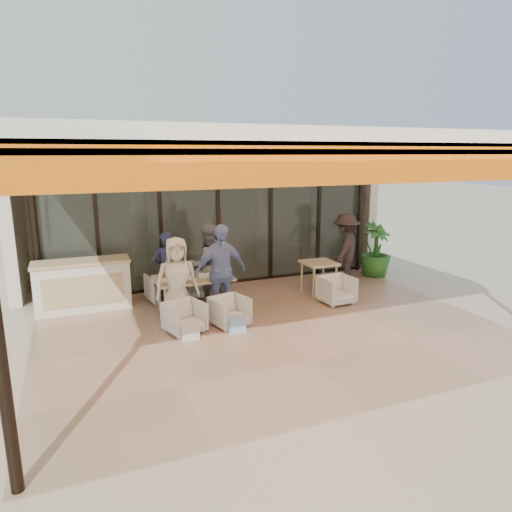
% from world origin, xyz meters
% --- Properties ---
extents(ground, '(70.00, 70.00, 0.00)m').
position_xyz_m(ground, '(0.00, 0.00, 0.00)').
color(ground, '#C6B293').
rests_on(ground, ground).
extents(terrace_floor, '(8.00, 6.00, 0.01)m').
position_xyz_m(terrace_floor, '(0.00, 0.00, 0.01)').
color(terrace_floor, tan).
rests_on(terrace_floor, ground).
extents(terrace_structure, '(8.00, 6.00, 3.40)m').
position_xyz_m(terrace_structure, '(0.00, -0.26, 3.25)').
color(terrace_structure, silver).
rests_on(terrace_structure, ground).
extents(glass_storefront, '(8.08, 0.10, 3.20)m').
position_xyz_m(glass_storefront, '(0.00, 3.00, 1.60)').
color(glass_storefront, '#9EADA3').
rests_on(glass_storefront, ground).
extents(interior_block, '(9.05, 3.62, 3.52)m').
position_xyz_m(interior_block, '(0.01, 5.31, 2.23)').
color(interior_block, silver).
rests_on(interior_block, ground).
extents(host_counter, '(1.85, 0.65, 1.04)m').
position_xyz_m(host_counter, '(-3.09, 2.30, 0.53)').
color(host_counter, silver).
rests_on(host_counter, ground).
extents(dining_table, '(1.50, 0.90, 0.93)m').
position_xyz_m(dining_table, '(-1.08, 1.31, 0.69)').
color(dining_table, '#D2B380').
rests_on(dining_table, ground).
extents(chair_far_left, '(0.74, 0.71, 0.67)m').
position_xyz_m(chair_far_left, '(-1.49, 2.25, 0.34)').
color(chair_far_left, silver).
rests_on(chair_far_left, ground).
extents(chair_far_right, '(0.70, 0.67, 0.61)m').
position_xyz_m(chair_far_right, '(-0.65, 2.25, 0.31)').
color(chair_far_right, silver).
rests_on(chair_far_right, ground).
extents(chair_near_left, '(0.76, 0.73, 0.63)m').
position_xyz_m(chair_near_left, '(-1.49, 0.35, 0.32)').
color(chair_near_left, silver).
rests_on(chair_near_left, ground).
extents(chair_near_right, '(0.74, 0.71, 0.62)m').
position_xyz_m(chair_near_right, '(-0.65, 0.35, 0.31)').
color(chair_near_right, silver).
rests_on(chair_near_right, ground).
extents(diner_navy, '(0.60, 0.40, 1.61)m').
position_xyz_m(diner_navy, '(-1.49, 1.75, 0.81)').
color(diner_navy, '#171D34').
rests_on(diner_navy, ground).
extents(diner_grey, '(0.91, 0.75, 1.72)m').
position_xyz_m(diner_grey, '(-0.65, 1.75, 0.86)').
color(diner_grey, slate).
rests_on(diner_grey, ground).
extents(diner_cream, '(0.85, 0.59, 1.65)m').
position_xyz_m(diner_cream, '(-1.49, 0.85, 0.82)').
color(diner_cream, beige).
rests_on(diner_cream, ground).
extents(diner_periwinkle, '(1.13, 0.62, 1.83)m').
position_xyz_m(diner_periwinkle, '(-0.65, 0.85, 0.92)').
color(diner_periwinkle, '#7385C0').
rests_on(diner_periwinkle, ground).
extents(tote_bag_cream, '(0.30, 0.10, 0.34)m').
position_xyz_m(tote_bag_cream, '(-1.49, -0.05, 0.17)').
color(tote_bag_cream, silver).
rests_on(tote_bag_cream, ground).
extents(tote_bag_blue, '(0.30, 0.10, 0.34)m').
position_xyz_m(tote_bag_blue, '(-0.65, -0.05, 0.17)').
color(tote_bag_blue, '#99BFD8').
rests_on(tote_bag_blue, ground).
extents(side_table, '(0.70, 0.70, 0.74)m').
position_xyz_m(side_table, '(1.86, 1.46, 0.64)').
color(side_table, '#D2B380').
rests_on(side_table, ground).
extents(side_chair, '(0.67, 0.63, 0.66)m').
position_xyz_m(side_chair, '(1.86, 0.71, 0.33)').
color(side_chair, silver).
rests_on(side_chair, ground).
extents(standing_woman, '(1.26, 1.22, 1.73)m').
position_xyz_m(standing_woman, '(2.86, 1.95, 0.86)').
color(standing_woman, black).
rests_on(standing_woman, ground).
extents(potted_palm, '(0.98, 0.98, 1.40)m').
position_xyz_m(potted_palm, '(3.94, 2.21, 0.70)').
color(potted_palm, '#1E5919').
rests_on(potted_palm, ground).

